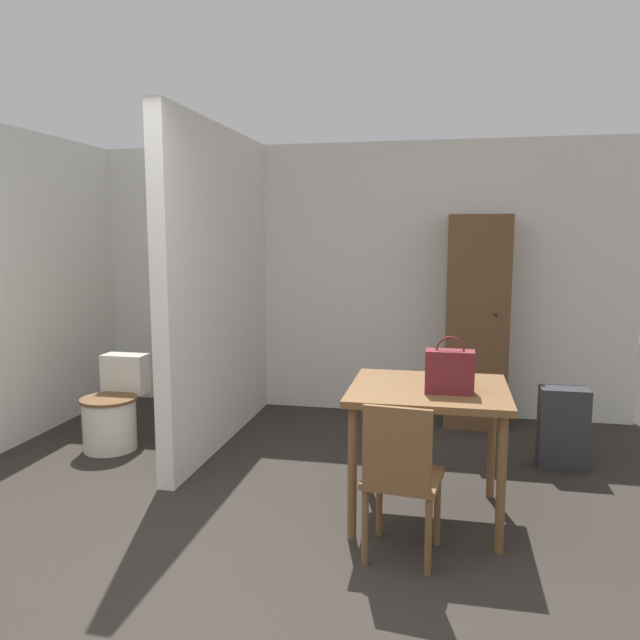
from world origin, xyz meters
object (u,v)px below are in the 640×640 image
handbag (450,371)px  wooden_cabinet (476,322)px  dining_table (428,403)px  wooden_chair (401,475)px  space_heater (563,428)px  toilet (113,412)px

handbag → wooden_cabinet: (0.23, 2.05, 0.00)m
dining_table → wooden_cabinet: size_ratio=0.49×
dining_table → wooden_chair: (-0.12, -0.54, -0.23)m
dining_table → wooden_cabinet: (0.35, 1.94, 0.22)m
dining_table → wooden_cabinet: wooden_cabinet is taller
space_heater → toilet: bearing=-175.9°
wooden_chair → wooden_cabinet: bearing=86.2°
dining_table → space_heater: size_ratio=1.54×
wooden_chair → dining_table: bearing=84.6°
toilet → space_heater: 3.40m
dining_table → toilet: dining_table is taller
toilet → handbag: size_ratio=2.20×
wooden_chair → wooden_cabinet: 2.57m
dining_table → space_heater: dining_table is taller
toilet → handbag: bearing=-18.5°
toilet → handbag: handbag is taller
handbag → space_heater: (0.81, 1.10, -0.62)m
handbag → space_heater: size_ratio=0.54×
toilet → space_heater: size_ratio=1.20×
toilet → dining_table: bearing=-17.0°
handbag → dining_table: bearing=135.7°
wooden_chair → toilet: 2.68m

